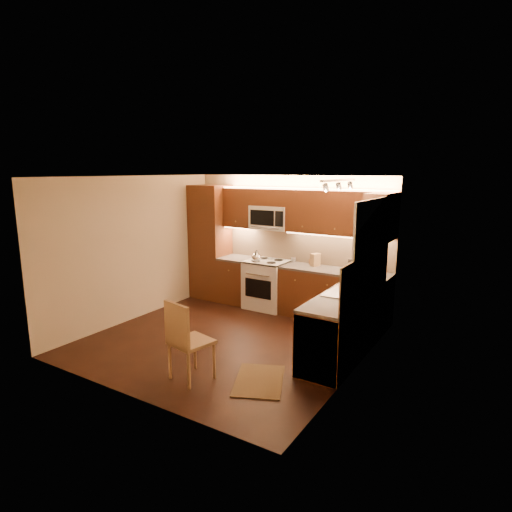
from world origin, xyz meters
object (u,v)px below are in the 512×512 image
Objects in this scene: sink at (349,286)px; knife_block at (315,260)px; microwave at (271,218)px; soap_bottle at (375,280)px; dining_chair at (191,340)px; kettle at (256,256)px; stove at (267,284)px; toaster_oven at (361,266)px.

sink is 3.78× the size of knife_block.
soap_bottle is at bearing -18.37° from microwave.
dining_chair is (-0.29, -3.10, -0.50)m from knife_block.
knife_block is at bearing 5.06° from kettle.
microwave is at bearing 90.00° from stove.
stove is at bearing 150.64° from sink.
sink is 1.66m from knife_block.
knife_block is at bearing 130.47° from sink.
sink is at bearing -36.28° from kettle.
sink is (2.00, -1.12, 0.52)m from stove.
sink is 5.05× the size of soap_bottle.
toaster_oven is at bearing 82.68° from dining_chair.
sink is at bearing -28.31° from knife_block.
dining_chair is at bearing -74.06° from knife_block.
stove is 1.85m from toaster_oven.
kettle is (-2.12, 0.94, 0.06)m from sink.
microwave is at bearing 114.43° from dining_chair.
microwave is 0.77m from kettle.
microwave is 3.42× the size of kettle.
dining_chair is (-1.59, -2.35, -0.47)m from soap_bottle.
microwave reaches higher than stove.
kettle is at bearing 156.15° from sink.
sink is (2.00, -1.26, -0.74)m from microwave.
knife_block reaches higher than sink.
microwave is 4.46× the size of soap_bottle.
soap_bottle is (1.30, -0.74, -0.03)m from knife_block.
soap_bottle is at bearing 66.60° from sink.
toaster_oven is 3.32m from dining_chair.
stove is 3.02m from dining_chair.
knife_block is at bearing 0.33° from microwave.
kettle is at bearing 144.96° from soap_bottle.
microwave is 2.46m from soap_bottle.
toaster_oven is at bearing 100.55° from sink.
toaster_oven is 1.56× the size of knife_block.
dining_chair is at bearing -126.72° from sink.
knife_block is at bearing 125.32° from soap_bottle.
soap_bottle is (2.23, -0.60, 0.53)m from stove.
sink reaches higher than dining_chair.
kettle is at bearing -141.28° from knife_block.
stove is 2.37m from soap_bottle.
stove is 5.40× the size of soap_bottle.
stove is 4.04× the size of knife_block.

